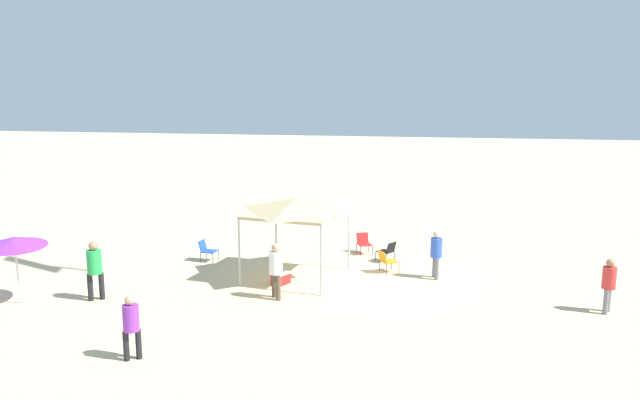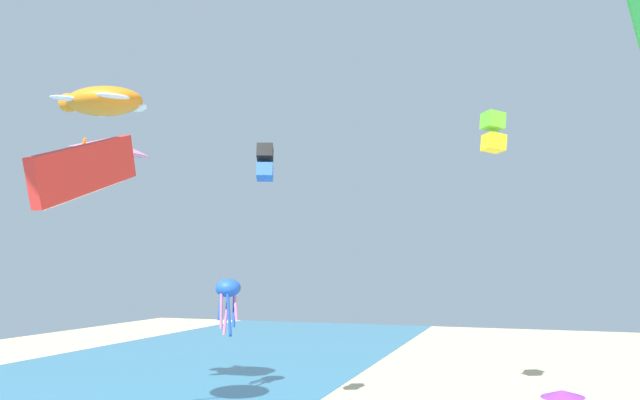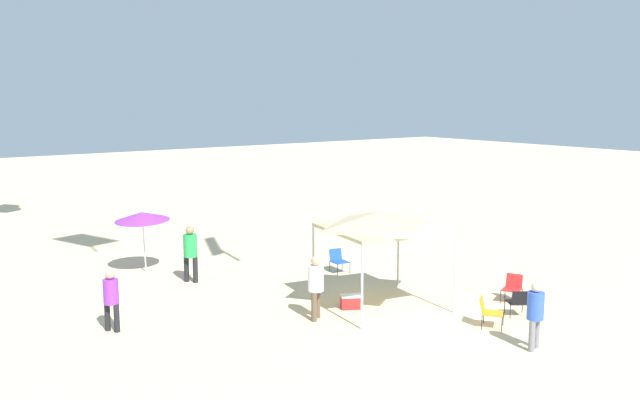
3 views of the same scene
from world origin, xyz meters
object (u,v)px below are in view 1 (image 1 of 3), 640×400
Objects in this scene: person_far_stroller at (609,281)px; canopy_tent at (296,206)px; cooler_box at (281,278)px; person_watching_sky at (131,322)px; folding_chair_facing_ocean at (207,249)px; person_kite_handler at (436,251)px; beach_umbrella at (14,242)px; person_near_umbrella at (276,266)px; folding_chair_right_of_tent at (364,242)px; person_beachcomber at (95,266)px; folding_chair_near_cooler at (386,260)px; folding_chair_left_of_tent at (388,250)px.

canopy_tent is at bearing -71.11° from person_far_stroller.
cooler_box is 6.79m from person_watching_sky.
person_kite_handler is at bearing -88.33° from folding_chair_facing_ocean.
person_kite_handler is (-12.78, -4.92, -1.01)m from beach_umbrella.
person_watching_sky is 5.50m from person_near_umbrella.
folding_chair_facing_ocean is 0.47× the size of person_kite_handler.
cooler_box is (-3.49, 2.22, -0.27)m from folding_chair_facing_ocean.
person_beachcomber reaches higher than folding_chair_right_of_tent.
folding_chair_facing_ocean is 6.26m from folding_chair_right_of_tent.
canopy_tent is 4.86× the size of cooler_box.
person_kite_handler is at bearing -87.12° from person_far_stroller.
person_near_umbrella reaches higher than folding_chair_near_cooler.
person_watching_sky is at bearing 70.17° from canopy_tent.
folding_chair_facing_ocean is 0.43× the size of person_beachcomber.
folding_chair_facing_ocean is 1.00× the size of folding_chair_left_of_tent.
person_kite_handler is (-8.73, 0.65, 0.54)m from folding_chair_facing_ocean.
person_far_stroller is at bearing -9.14° from person_watching_sky.
canopy_tent is 1.88× the size of person_beachcomber.
person_near_umbrella is at bearing 98.12° from cooler_box.
folding_chair_right_of_tent is at bearing -102.30° from folding_chair_left_of_tent.
person_far_stroller is at bearing -172.12° from beach_umbrella.
canopy_tent is 2.75m from person_near_umbrella.
folding_chair_facing_ocean is 7.00m from folding_chair_left_of_tent.
person_beachcomber is at bearing -115.67° from person_near_umbrella.
folding_chair_right_of_tent is at bearing -10.51° from folding_chair_near_cooler.
person_kite_handler is 10.90m from person_watching_sky.
folding_chair_left_of_tent is 10.62m from person_beachcomber.
folding_chair_left_of_tent is at bearing -141.18° from canopy_tent.
folding_chair_near_cooler is 7.40m from person_far_stroller.
person_watching_sky is at bearing -58.89° from person_kite_handler.
person_near_umbrella reaches higher than person_kite_handler.
beach_umbrella reaches higher than person_watching_sky.
beach_umbrella is at bearing 27.97° from canopy_tent.
folding_chair_facing_ocean is (3.87, -1.36, -2.12)m from canopy_tent.
folding_chair_left_of_tent is (-3.04, -2.45, -2.12)m from canopy_tent.
person_beachcomber is (3.18, -3.81, 0.14)m from person_watching_sky.
person_near_umbrella is (0.17, 2.29, -1.52)m from canopy_tent.
folding_chair_right_of_tent is at bearing -119.46° from canopy_tent.
folding_chair_left_of_tent is at bearing 108.83° from person_near_umbrella.
person_kite_handler is at bearing -12.22° from person_beachcomber.
folding_chair_near_cooler is 0.47× the size of person_kite_handler.
beach_umbrella is at bearing 117.62° from person_watching_sky.
beach_umbrella is at bearing -84.59° from person_kite_handler.
cooler_box is at bearing -88.97° from person_kite_handler.
canopy_tent reaches higher than beach_umbrella.
folding_chair_facing_ocean is at bearing -171.65° from person_near_umbrella.
canopy_tent is at bearing -17.17° from folding_chair_left_of_tent.
person_beachcomber is (5.40, 2.56, 0.92)m from cooler_box.
person_beachcomber reaches higher than folding_chair_near_cooler.
person_near_umbrella is at bearing -74.82° from person_kite_handler.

